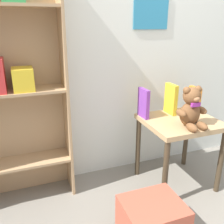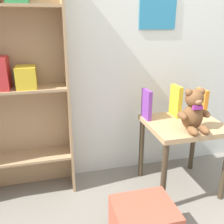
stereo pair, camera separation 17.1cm
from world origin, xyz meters
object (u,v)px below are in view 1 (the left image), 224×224
Objects in this scene: display_table at (179,130)px; book_standing_yellow at (171,99)px; book_standing_orange at (194,98)px; teddy_bear at (191,109)px; storage_bin at (152,224)px; book_standing_purple at (144,103)px; bookshelf_side at (8,77)px.

book_standing_yellow reaches higher than display_table.
book_standing_orange is (0.24, 0.16, 0.19)m from display_table.
storage_bin is (-0.46, -0.34, -0.54)m from teddy_bear.
display_table is 1.93× the size of teddy_bear.
book_standing_orange is (0.48, 0.02, -0.02)m from book_standing_purple.
display_table is at bearing -13.35° from bookshelf_side.
teddy_bear is 1.49× the size of book_standing_orange.
display_table is 2.48× the size of book_standing_purple.
bookshelf_side is 1.44m from book_standing_orange.
teddy_bear is 0.39m from book_standing_orange.
book_standing_orange is (0.26, 0.29, -0.03)m from teddy_bear.
book_standing_yellow is 0.24m from book_standing_orange.
book_standing_purple is at bearing 148.05° from display_table.
bookshelf_side is 8.48× the size of book_standing_orange.
book_standing_purple is 0.65× the size of storage_bin.
book_standing_orange is (0.24, 0.02, -0.02)m from book_standing_yellow.
teddy_bear is at bearing -53.07° from book_standing_purple.
bookshelf_side is 6.82× the size of book_standing_yellow.
book_standing_orange is at bearing 41.48° from storage_bin.
book_standing_purple reaches higher than display_table.
storage_bin is (-0.48, -0.62, -0.53)m from book_standing_yellow.
bookshelf_side is 5.69× the size of teddy_bear.
book_standing_purple is at bearing 68.96° from storage_bin.
book_standing_purple is at bearing -7.83° from bookshelf_side.
book_standing_yellow is at bearing 90.00° from display_table.
bookshelf_side is at bearing 174.84° from book_standing_orange.
book_standing_yellow is 0.70× the size of storage_bin.
bookshelf_side is 4.76× the size of storage_bin.
teddy_bear reaches higher than storage_bin.
bookshelf_side is at bearing 166.65° from display_table.
display_table is at bearing 44.51° from storage_bin.
book_standing_purple is (0.93, -0.13, -0.24)m from bookshelf_side.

